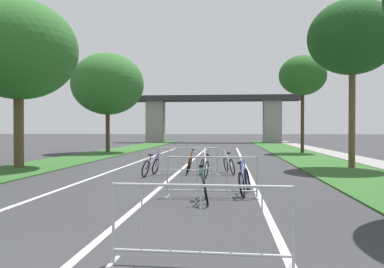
# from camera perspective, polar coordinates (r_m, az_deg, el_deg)

# --- Properties ---
(grass_verge_left) EXTENTS (3.33, 60.65, 0.05)m
(grass_verge_left) POSITION_cam_1_polar(r_m,az_deg,el_deg) (28.15, -12.97, -2.85)
(grass_verge_left) COLOR #2D5B26
(grass_verge_left) RESTS_ON ground
(grass_verge_right) EXTENTS (3.33, 60.65, 0.05)m
(grass_verge_right) POSITION_cam_1_polar(r_m,az_deg,el_deg) (27.15, 15.45, -2.98)
(grass_verge_right) COLOR #2D5B26
(grass_verge_right) RESTS_ON ground
(sidewalk_path_right) EXTENTS (1.78, 60.65, 0.08)m
(sidewalk_path_right) POSITION_cam_1_polar(r_m,az_deg,el_deg) (27.71, 20.66, -2.90)
(sidewalk_path_right) COLOR gray
(sidewalk_path_right) RESTS_ON ground
(lane_stripe_center) EXTENTS (0.14, 35.09, 0.01)m
(lane_stripe_center) POSITION_cam_1_polar(r_m,az_deg,el_deg) (19.59, -0.64, -4.42)
(lane_stripe_center) COLOR silver
(lane_stripe_center) RESTS_ON ground
(lane_stripe_right_lane) EXTENTS (0.14, 35.09, 0.01)m
(lane_stripe_right_lane) POSITION_cam_1_polar(r_m,az_deg,el_deg) (19.50, 7.67, -4.44)
(lane_stripe_right_lane) COLOR silver
(lane_stripe_right_lane) RESTS_ON ground
(lane_stripe_left_lane) EXTENTS (0.14, 35.09, 0.01)m
(lane_stripe_left_lane) POSITION_cam_1_polar(r_m,az_deg,el_deg) (20.08, -8.70, -4.30)
(lane_stripe_left_lane) COLOR silver
(lane_stripe_left_lane) RESTS_ON ground
(overpass_bridge) EXTENTS (22.80, 3.46, 6.22)m
(overpass_bridge) POSITION_cam_1_polar(r_m,az_deg,el_deg) (52.09, 3.09, 3.39)
(overpass_bridge) COLOR #2D2D30
(overpass_bridge) RESTS_ON ground
(tree_left_oak_near) EXTENTS (5.20, 5.20, 7.51)m
(tree_left_oak_near) POSITION_cam_1_polar(r_m,az_deg,el_deg) (19.38, -24.03, 11.13)
(tree_left_oak_near) COLOR brown
(tree_left_oak_near) RESTS_ON ground
(tree_left_maple_mid) EXTENTS (5.36, 5.36, 7.39)m
(tree_left_maple_mid) POSITION_cam_1_polar(r_m,az_deg,el_deg) (29.83, -12.23, 7.14)
(tree_left_maple_mid) COLOR #4C3823
(tree_left_maple_mid) RESTS_ON ground
(tree_right_cypress_far) EXTENTS (3.90, 3.90, 7.50)m
(tree_right_cypress_far) POSITION_cam_1_polar(r_m,az_deg,el_deg) (19.22, 22.37, 12.87)
(tree_right_cypress_far) COLOR brown
(tree_right_cypress_far) RESTS_ON ground
(tree_right_pine_far) EXTENTS (3.42, 3.42, 7.15)m
(tree_right_pine_far) POSITION_cam_1_polar(r_m,az_deg,el_deg) (29.83, 15.85, 8.20)
(tree_right_pine_far) COLOR #3D2D1E
(tree_right_pine_far) RESTS_ON ground
(crowd_barrier_nearest) EXTENTS (2.35, 0.51, 1.05)m
(crowd_barrier_nearest) POSITION_cam_1_polar(r_m,az_deg,el_deg) (5.04, 1.30, -13.30)
(crowd_barrier_nearest) COLOR #ADADB2
(crowd_barrier_nearest) RESTS_ON ground
(crowd_barrier_second) EXTENTS (2.35, 0.48, 1.05)m
(crowd_barrier_second) POSITION_cam_1_polar(r_m,az_deg,el_deg) (9.98, 2.90, -6.33)
(crowd_barrier_second) COLOR #ADADB2
(crowd_barrier_second) RESTS_ON ground
(crowd_barrier_third) EXTENTS (2.34, 0.46, 1.05)m
(crowd_barrier_third) POSITION_cam_1_polar(r_m,az_deg,el_deg) (15.06, -0.62, -3.97)
(crowd_barrier_third) COLOR #ADADB2
(crowd_barrier_third) RESTS_ON ground
(bicycle_silver_0) EXTENTS (0.71, 1.68, 0.95)m
(bicycle_silver_0) POSITION_cam_1_polar(r_m,az_deg,el_deg) (15.40, 5.39, -4.47)
(bicycle_silver_0) COLOR black
(bicycle_silver_0) RESTS_ON ground
(bicycle_white_1) EXTENTS (0.52, 1.60, 0.98)m
(bicycle_white_1) POSITION_cam_1_polar(r_m,az_deg,el_deg) (14.49, 1.80, -4.78)
(bicycle_white_1) COLOR black
(bicycle_white_1) RESTS_ON ground
(bicycle_teal_2) EXTENTS (0.48, 1.64, 0.87)m
(bicycle_teal_2) POSITION_cam_1_polar(r_m,az_deg,el_deg) (9.48, 1.85, -7.73)
(bicycle_teal_2) COLOR black
(bicycle_teal_2) RESTS_ON ground
(bicycle_blue_3) EXTENTS (0.49, 1.71, 1.01)m
(bicycle_blue_3) POSITION_cam_1_polar(r_m,az_deg,el_deg) (10.53, 7.66, -6.78)
(bicycle_blue_3) COLOR black
(bicycle_blue_3) RESTS_ON ground
(bicycle_purple_4) EXTENTS (0.66, 1.61, 0.88)m
(bicycle_purple_4) POSITION_cam_1_polar(r_m,az_deg,el_deg) (14.78, -6.02, -4.74)
(bicycle_purple_4) COLOR black
(bicycle_purple_4) RESTS_ON ground
(bicycle_orange_5) EXTENTS (0.51, 1.71, 0.96)m
(bicycle_orange_5) POSITION_cam_1_polar(r_m,az_deg,el_deg) (15.58, -0.34, -4.32)
(bicycle_orange_5) COLOR black
(bicycle_orange_5) RESTS_ON ground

